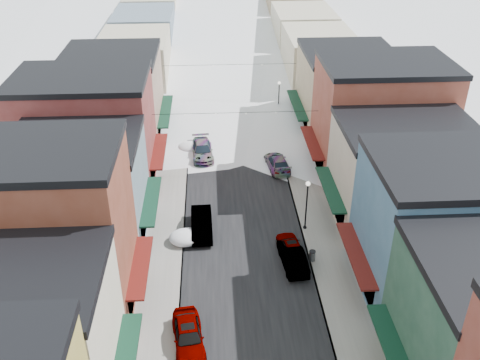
{
  "coord_description": "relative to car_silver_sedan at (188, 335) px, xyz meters",
  "views": [
    {
      "loc": [
        -2.38,
        -8.67,
        26.9
      ],
      "look_at": [
        0.0,
        32.84,
        2.69
      ],
      "focal_mm": 40.0,
      "sensor_mm": 36.0,
      "label": 1
    }
  ],
  "objects": [
    {
      "name": "bldg_r_cream",
      "position": [
        17.99,
        13.73,
        3.69
      ],
      "size": [
        12.3,
        9.2,
        9.0
      ],
      "color": "#B6A792",
      "rests_on": "ground"
    },
    {
      "name": "streetlamp_near",
      "position": [
        9.67,
        12.41,
        2.25
      ],
      "size": [
        0.38,
        0.38,
        4.62
      ],
      "color": "black",
      "rests_on": "sidewalk_right"
    },
    {
      "name": "trash_can",
      "position": [
        9.51,
        8.02,
        -0.21
      ],
      "size": [
        0.52,
        0.52,
        0.88
      ],
      "color": "slate",
      "rests_on": "sidewalk_right"
    },
    {
      "name": "snow_pile_mid",
      "position": [
        -0.58,
        11.15,
        -0.28
      ],
      "size": [
        2.63,
        2.82,
        1.11
      ],
      "color": "white",
      "rests_on": "ground"
    },
    {
      "name": "curb_left",
      "position": [
        -0.75,
        43.73,
        -0.74
      ],
      "size": [
        0.1,
        160.0,
        0.15
      ],
      "primitive_type": "cube",
      "color": "slate",
      "rests_on": "ground"
    },
    {
      "name": "car_gray_suv",
      "position": [
        7.97,
        9.01,
        -0.09
      ],
      "size": [
        2.23,
        4.41,
        1.44
      ],
      "primitive_type": "imported",
      "rotation": [
        0.0,
        0.0,
        3.27
      ],
      "color": "gray",
      "rests_on": "ground"
    },
    {
      "name": "sidewalk_right",
      "position": [
        10.9,
        43.73,
        -0.74
      ],
      "size": [
        3.2,
        160.0,
        0.15
      ],
      "primitive_type": "cube",
      "color": "gray",
      "rests_on": "ground"
    },
    {
      "name": "car_lane_white",
      "position": [
        6.26,
        50.86,
        -0.05
      ],
      "size": [
        2.76,
        5.6,
        1.53
      ],
      "primitive_type": "imported",
      "rotation": [
        0.0,
        0.0,
        3.1
      ],
      "color": "silver",
      "rests_on": "ground"
    },
    {
      "name": "car_dark_hatch",
      "position": [
        0.8,
        12.56,
        0.01
      ],
      "size": [
        1.9,
        5.06,
        1.65
      ],
      "primitive_type": "imported",
      "rotation": [
        0.0,
        0.0,
        0.03
      ],
      "color": "black",
      "rests_on": "ground"
    },
    {
      "name": "bldg_l_tan",
      "position": [
        -8.89,
        31.73,
        4.19
      ],
      "size": [
        11.3,
        11.2,
        10.0
      ],
      "color": "#957662",
      "rests_on": "ground"
    },
    {
      "name": "car_green_sedan",
      "position": [
        7.92,
        7.7,
        -0.04
      ],
      "size": [
        2.07,
        4.83,
        1.55
      ],
      "primitive_type": "imported",
      "rotation": [
        0.0,
        0.0,
        3.23
      ],
      "color": "black",
      "rests_on": "ground"
    },
    {
      "name": "road",
      "position": [
        4.3,
        43.73,
        -0.81
      ],
      "size": [
        10.0,
        160.0,
        0.01
      ],
      "primitive_type": "cube",
      "color": "black",
      "rests_on": "ground"
    },
    {
      "name": "streetlamp_far",
      "position": [
        10.23,
        36.61,
        2.2
      ],
      "size": [
        0.38,
        0.38,
        4.53
      ],
      "color": "black",
      "rests_on": "sidewalk_right"
    },
    {
      "name": "car_black_sedan",
      "position": [
        8.55,
        23.32,
        -0.09
      ],
      "size": [
        2.63,
        5.19,
        1.44
      ],
      "primitive_type": "imported",
      "rotation": [
        0.0,
        0.0,
        3.27
      ],
      "color": "black",
      "rests_on": "ground"
    },
    {
      "name": "overhead_cables",
      "position": [
        4.3,
        31.23,
        5.39
      ],
      "size": [
        16.4,
        15.04,
        0.04
      ],
      "color": "black",
      "rests_on": "ground"
    },
    {
      "name": "curb_right",
      "position": [
        9.35,
        43.73,
        -0.74
      ],
      "size": [
        0.1,
        160.0,
        0.15
      ],
      "primitive_type": "cube",
      "color": "slate",
      "rests_on": "ground"
    },
    {
      "name": "bldg_l_brick_far",
      "position": [
        -9.89,
        21.73,
        4.69
      ],
      "size": [
        13.3,
        9.2,
        11.0
      ],
      "color": "maroon",
      "rests_on": "ground"
    },
    {
      "name": "snow_pile_far",
      "position": [
        -0.58,
        27.8,
        -0.28
      ],
      "size": [
        2.63,
        2.82,
        1.11
      ],
      "color": "white",
      "rests_on": "ground"
    },
    {
      "name": "bldg_l_brick_near",
      "position": [
        -9.39,
        4.23,
        5.44
      ],
      "size": [
        12.3,
        8.2,
        12.5
      ],
      "color": "brown",
      "rests_on": "ground"
    },
    {
      "name": "bldg_r_brick_far",
      "position": [
        18.49,
        22.73,
        4.94
      ],
      "size": [
        13.3,
        9.2,
        11.5
      ],
      "color": "brown",
      "rests_on": "ground"
    },
    {
      "name": "bldg_l_grayblue",
      "position": [
        -8.89,
        12.73,
        3.69
      ],
      "size": [
        11.3,
        9.2,
        9.0
      ],
      "color": "slate",
      "rests_on": "ground"
    },
    {
      "name": "distant_blocks",
      "position": [
        4.3,
        66.73,
        3.19
      ],
      "size": [
        34.0,
        55.0,
        8.0
      ],
      "color": "gray",
      "rests_on": "ground"
    },
    {
      "name": "car_lane_silver",
      "position": [
        3.6,
        41.68,
        0.04
      ],
      "size": [
        2.44,
        5.17,
        1.71
      ],
      "primitive_type": "imported",
      "rotation": [
        0.0,
        0.0,
        -0.09
      ],
      "color": "gray",
      "rests_on": "ground"
    },
    {
      "name": "sidewalk_left",
      "position": [
        -2.3,
        43.73,
        -0.74
      ],
      "size": [
        3.2,
        160.0,
        0.15
      ],
      "primitive_type": "cube",
      "color": "gray",
      "rests_on": "ground"
    },
    {
      "name": "bldg_r_blue",
      "position": [
        17.49,
        4.73,
        4.44
      ],
      "size": [
        11.3,
        9.2,
        10.5
      ],
      "color": "#365C7C",
      "rests_on": "ground"
    },
    {
      "name": "car_silver_wagon",
      "position": [
        0.8,
        26.39,
        -0.03
      ],
      "size": [
        2.61,
        5.58,
        1.58
      ],
      "primitive_type": "imported",
      "rotation": [
        0.0,
        0.0,
        0.08
      ],
      "color": "#A2A5AA",
      "rests_on": "ground"
    },
    {
      "name": "bldg_l_cream",
      "position": [
        -8.89,
        -3.77,
        3.94
      ],
      "size": [
        11.3,
        8.2,
        9.5
      ],
      "color": "beige",
      "rests_on": "ground"
    },
    {
      "name": "car_silver_sedan",
      "position": [
        0.0,
        0.0,
        0.0
      ],
      "size": [
        2.54,
        4.99,
        1.63
      ],
      "primitive_type": "imported",
      "rotation": [
        0.0,
        0.0,
        0.13
      ],
      "color": "#92959A",
      "rests_on": "ground"
    },
    {
      "name": "bldg_r_tan",
      "position": [
        17.49,
        32.73,
        3.94
      ],
      "size": [
        11.3,
        11.2,
        9.5
      ],
      "color": "#9E8A67",
      "rests_on": "ground"
    }
  ]
}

